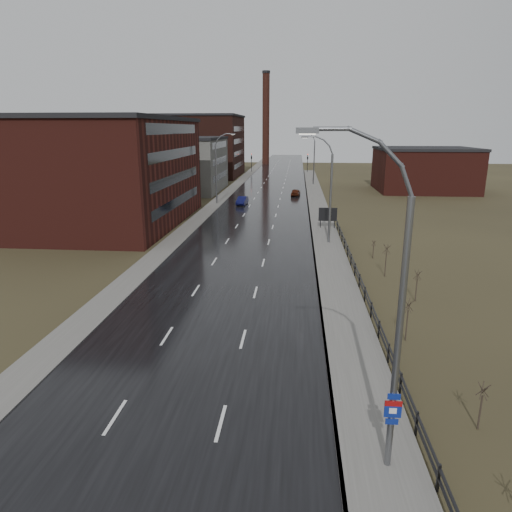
% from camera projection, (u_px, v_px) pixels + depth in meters
% --- Properties ---
extents(ground, '(320.00, 320.00, 0.00)m').
position_uv_depth(ground, '(135.00, 493.00, 15.59)').
color(ground, '#2D2819').
rests_on(ground, ground).
extents(road, '(14.00, 300.00, 0.06)m').
position_uv_depth(road, '(264.00, 206.00, 73.14)').
color(road, black).
rests_on(road, ground).
extents(sidewalk_right, '(3.20, 180.00, 0.18)m').
position_uv_depth(sidewalk_right, '(327.00, 245.00, 48.39)').
color(sidewalk_right, '#595651').
rests_on(sidewalk_right, ground).
extents(curb_right, '(0.16, 180.00, 0.18)m').
position_uv_depth(curb_right, '(313.00, 245.00, 48.53)').
color(curb_right, slate).
rests_on(curb_right, ground).
extents(sidewalk_left, '(2.40, 260.00, 0.12)m').
position_uv_depth(sidewalk_left, '(213.00, 205.00, 73.84)').
color(sidewalk_left, '#595651').
rests_on(sidewalk_left, ground).
extents(warehouse_near, '(22.44, 28.56, 13.50)m').
position_uv_depth(warehouse_near, '(93.00, 171.00, 58.76)').
color(warehouse_near, '#471914').
rests_on(warehouse_near, ground).
extents(warehouse_mid, '(16.32, 20.40, 10.50)m').
position_uv_depth(warehouse_mid, '(180.00, 164.00, 90.55)').
color(warehouse_mid, slate).
rests_on(warehouse_mid, ground).
extents(warehouse_far, '(26.52, 24.48, 15.50)m').
position_uv_depth(warehouse_far, '(190.00, 146.00, 119.09)').
color(warehouse_far, '#331611').
rests_on(warehouse_far, ground).
extents(building_right, '(18.36, 16.32, 8.50)m').
position_uv_depth(building_right, '(424.00, 169.00, 90.47)').
color(building_right, '#471914').
rests_on(building_right, ground).
extents(smokestack, '(2.70, 2.70, 30.70)m').
position_uv_depth(smokestack, '(266.00, 118.00, 155.82)').
color(smokestack, '#331611').
rests_on(smokestack, ground).
extents(streetlight_main, '(3.91, 0.29, 12.11)m').
position_uv_depth(streetlight_main, '(391.00, 315.00, 15.14)').
color(streetlight_main, slate).
rests_on(streetlight_main, ground).
extents(streetlight_right_mid, '(3.36, 0.28, 11.35)m').
position_uv_depth(streetlight_right_mid, '(328.00, 190.00, 47.82)').
color(streetlight_right_mid, slate).
rests_on(streetlight_right_mid, ground).
extents(streetlight_left, '(3.36, 0.28, 11.35)m').
position_uv_depth(streetlight_left, '(218.00, 168.00, 74.16)').
color(streetlight_left, slate).
rests_on(streetlight_left, ground).
extents(streetlight_right_far, '(3.36, 0.28, 11.35)m').
position_uv_depth(streetlight_right_far, '(313.00, 158.00, 99.61)').
color(streetlight_right_far, slate).
rests_on(streetlight_right_far, ground).
extents(guardrail, '(0.10, 53.05, 1.10)m').
position_uv_depth(guardrail, '(366.00, 295.00, 32.07)').
color(guardrail, black).
rests_on(guardrail, ground).
extents(shrub_b, '(0.51, 0.53, 2.12)m').
position_uv_depth(shrub_b, '(481.00, 405.00, 18.61)').
color(shrub_b, '#382D23').
rests_on(shrub_b, ground).
extents(shrub_c, '(0.61, 0.64, 2.58)m').
position_uv_depth(shrub_c, '(407.00, 319.00, 26.47)').
color(shrub_c, '#382D23').
rests_on(shrub_c, ground).
extents(shrub_d, '(0.55, 0.58, 2.33)m').
position_uv_depth(shrub_d, '(417.00, 285.00, 32.61)').
color(shrub_d, '#382D23').
rests_on(shrub_d, ground).
extents(shrub_e, '(0.66, 0.70, 2.80)m').
position_uv_depth(shrub_e, '(386.00, 259.00, 38.07)').
color(shrub_e, '#382D23').
rests_on(shrub_e, ground).
extents(shrub_f, '(0.43, 0.45, 1.79)m').
position_uv_depth(shrub_f, '(373.00, 249.00, 43.56)').
color(shrub_f, '#382D23').
rests_on(shrub_f, ground).
extents(billboard, '(2.25, 0.17, 2.70)m').
position_uv_depth(billboard, '(328.00, 215.00, 56.09)').
color(billboard, black).
rests_on(billboard, ground).
extents(traffic_light_left, '(0.58, 2.73, 5.30)m').
position_uv_depth(traffic_light_left, '(251.00, 156.00, 130.15)').
color(traffic_light_left, black).
rests_on(traffic_light_left, ground).
extents(traffic_light_right, '(0.58, 2.73, 5.30)m').
position_uv_depth(traffic_light_right, '(308.00, 156.00, 128.76)').
color(traffic_light_right, black).
rests_on(traffic_light_right, ground).
extents(car_near, '(1.69, 4.14, 1.33)m').
position_uv_depth(car_near, '(242.00, 201.00, 74.38)').
color(car_near, '#0C0E3E').
rests_on(car_near, ground).
extents(car_far, '(1.89, 3.94, 1.30)m').
position_uv_depth(car_far, '(296.00, 193.00, 84.27)').
color(car_far, '#44180B').
rests_on(car_far, ground).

